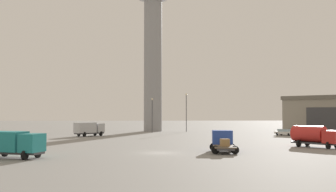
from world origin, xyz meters
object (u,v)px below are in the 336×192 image
at_px(truck_box_teal, 13,143).
at_px(light_post_east, 186,109).
at_px(light_post_north, 152,112).
at_px(control_tower, 153,42).
at_px(car_white, 285,132).
at_px(truck_flatbed_blue, 223,142).
at_px(truck_box_silver, 89,128).
at_px(truck_fuel_tanker_red, 315,136).

bearing_deg(truck_box_teal, light_post_east, 86.98).
xyz_separation_m(truck_box_teal, light_post_north, (15.36, 54.59, 3.45)).
distance_m(control_tower, light_post_north, 20.58).
distance_m(truck_box_teal, car_white, 60.59).
distance_m(car_white, light_post_north, 31.95).
xyz_separation_m(truck_flatbed_blue, light_post_north, (-8.85, 48.44, 3.81)).
bearing_deg(control_tower, truck_box_silver, -121.81).
height_order(control_tower, car_white, control_tower).
height_order(truck_fuel_tanker_red, truck_box_silver, truck_fuel_tanker_red).
bearing_deg(truck_fuel_tanker_red, truck_flatbed_blue, -105.08).
distance_m(truck_flatbed_blue, light_post_east, 53.46).
distance_m(truck_box_teal, light_post_north, 56.81).
height_order(truck_flatbed_blue, truck_fuel_tanker_red, truck_fuel_tanker_red).
height_order(truck_flatbed_blue, truck_box_silver, truck_box_silver).
distance_m(truck_box_silver, light_post_east, 29.43).
height_order(control_tower, truck_box_teal, control_tower).
bearing_deg(light_post_north, truck_box_teal, -105.71).
xyz_separation_m(truck_fuel_tanker_red, car_white, (5.66, 29.60, -0.94)).
height_order(truck_box_teal, car_white, truck_box_teal).
height_order(truck_box_teal, light_post_north, light_post_north).
height_order(light_post_east, light_post_north, light_post_east).
bearing_deg(truck_box_teal, truck_fuel_tanker_red, 36.33).
bearing_deg(control_tower, truck_fuel_tanker_red, -65.70).
height_order(truck_box_silver, car_white, truck_box_silver).
distance_m(truck_fuel_tanker_red, truck_box_silver, 46.55).
height_order(truck_flatbed_blue, car_white, truck_flatbed_blue).
relative_size(car_white, light_post_north, 0.52).
bearing_deg(light_post_east, car_white, -42.06).
distance_m(control_tower, truck_flatbed_blue, 61.52).
height_order(truck_flatbed_blue, light_post_east, light_post_east).
height_order(truck_box_silver, light_post_east, light_post_east).
xyz_separation_m(truck_flatbed_blue, light_post_east, (0.06, 53.27, 4.57)).
bearing_deg(truck_flatbed_blue, light_post_east, 5.47).
distance_m(control_tower, car_white, 42.53).
relative_size(truck_fuel_tanker_red, car_white, 1.57).
bearing_deg(car_white, light_post_east, -170.14).
relative_size(truck_box_silver, light_post_north, 0.73).
distance_m(control_tower, truck_box_silver, 34.19).
bearing_deg(truck_fuel_tanker_red, light_post_north, 171.54).
xyz_separation_m(truck_flatbed_blue, truck_box_teal, (-24.20, -6.15, 0.36)).
bearing_deg(car_white, truck_fuel_tanker_red, -48.92).
bearing_deg(truck_fuel_tanker_red, light_post_east, 159.76).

